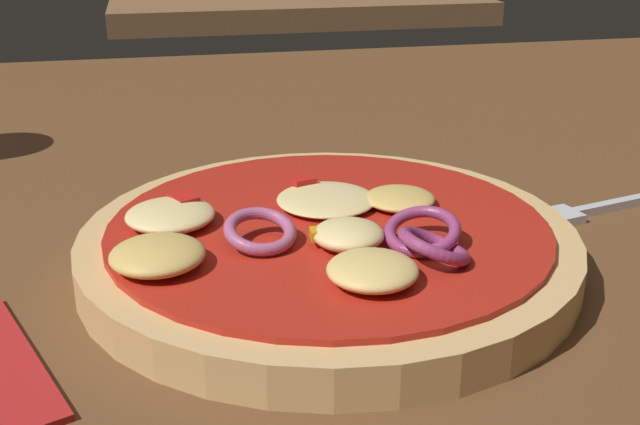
{
  "coord_description": "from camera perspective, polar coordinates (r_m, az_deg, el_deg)",
  "views": [
    {
      "loc": [
        -0.09,
        -0.34,
        0.21
      ],
      "look_at": [
        -0.02,
        0.03,
        0.06
      ],
      "focal_mm": 44.88,
      "sensor_mm": 36.0,
      "label": 1
    }
  ],
  "objects": [
    {
      "name": "dining_table",
      "position": [
        0.4,
        3.4,
        -6.27
      ],
      "size": [
        1.32,
        1.1,
        0.04
      ],
      "color": "brown",
      "rests_on": "ground"
    },
    {
      "name": "pizza",
      "position": [
        0.39,
        0.4,
        -2.25
      ],
      "size": [
        0.24,
        0.24,
        0.04
      ],
      "color": "tan",
      "rests_on": "dining_table"
    },
    {
      "name": "fork",
      "position": [
        0.49,
        20.19,
        0.49
      ],
      "size": [
        0.17,
        0.05,
        0.01
      ],
      "color": "silver",
      "rests_on": "dining_table"
    }
  ]
}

